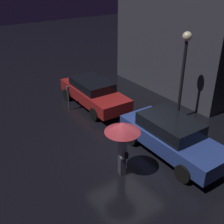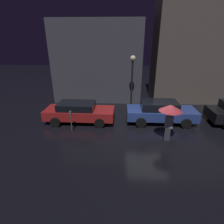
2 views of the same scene
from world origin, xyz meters
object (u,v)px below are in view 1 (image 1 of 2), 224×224
pedestrian_with_umbrella (122,132)px  parking_meter (68,96)px  street_lamp_near (184,61)px  parked_car_blue (172,136)px  parked_car_red (94,92)px

pedestrian_with_umbrella → parking_meter: pedestrian_with_umbrella is taller
street_lamp_near → parked_car_blue: bearing=-52.6°
parking_meter → parked_car_blue: bearing=15.4°
pedestrian_with_umbrella → parking_meter: bearing=-171.0°
parked_car_blue → street_lamp_near: 3.58m
parked_car_blue → parking_meter: size_ratio=3.45×
street_lamp_near → parking_meter: bearing=-134.2°
parked_car_red → street_lamp_near: 4.82m
parked_car_blue → pedestrian_with_umbrella: 2.48m
parked_car_red → parking_meter: size_ratio=3.50×
pedestrian_with_umbrella → parking_meter: (-5.45, 0.77, -0.88)m
pedestrian_with_umbrella → parked_car_red: bearing=175.0°
parked_car_blue → street_lamp_near: bearing=128.4°
parked_car_red → pedestrian_with_umbrella: pedestrian_with_umbrella is taller
parked_car_blue → street_lamp_near: size_ratio=1.10×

